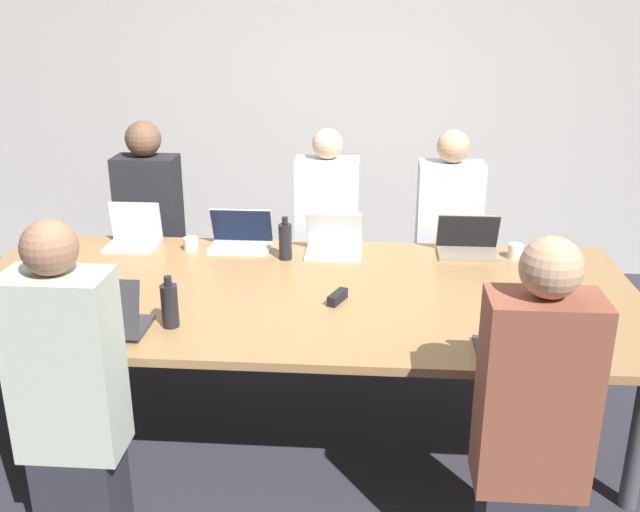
# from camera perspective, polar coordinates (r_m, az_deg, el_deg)

# --- Properties ---
(ground_plane) EXTENTS (24.00, 24.00, 0.00)m
(ground_plane) POSITION_cam_1_polar(r_m,az_deg,el_deg) (3.99, -1.80, -12.76)
(ground_plane) COLOR #2D2D38
(curtain_wall) EXTENTS (12.00, 0.06, 2.80)m
(curtain_wall) POSITION_cam_1_polar(r_m,az_deg,el_deg) (5.77, 0.58, 12.45)
(curtain_wall) COLOR #BCB7B2
(curtain_wall) RESTS_ON ground_plane
(conference_table) EXTENTS (3.48, 1.56, 0.76)m
(conference_table) POSITION_cam_1_polar(r_m,az_deg,el_deg) (3.66, -1.92, -3.42)
(conference_table) COLOR #9E7547
(conference_table) RESTS_ON ground_plane
(laptop_far_midleft) EXTENTS (0.36, 0.24, 0.23)m
(laptop_far_midleft) POSITION_cam_1_polar(r_m,az_deg,el_deg) (4.25, -6.33, 1.57)
(laptop_far_midleft) COLOR silver
(laptop_far_midleft) RESTS_ON conference_table
(cup_far_midleft) EXTENTS (0.08, 0.08, 0.08)m
(cup_far_midleft) POSITION_cam_1_polar(r_m,az_deg,el_deg) (4.26, -10.29, 0.96)
(cup_far_midleft) COLOR white
(cup_far_midleft) RESTS_ON conference_table
(bottle_far_midleft) EXTENTS (0.08, 0.08, 0.25)m
(bottle_far_midleft) POSITION_cam_1_polar(r_m,az_deg,el_deg) (4.03, -2.79, 1.22)
(bottle_far_midleft) COLOR black
(bottle_far_midleft) RESTS_ON conference_table
(laptop_near_right) EXTENTS (0.33, 0.22, 0.23)m
(laptop_near_right) POSITION_cam_1_polar(r_m,az_deg,el_deg) (3.07, 15.48, -6.65)
(laptop_near_right) COLOR #333338
(laptop_near_right) RESTS_ON conference_table
(person_near_right) EXTENTS (0.40, 0.24, 1.42)m
(person_near_right) POSITION_cam_1_polar(r_m,az_deg,el_deg) (2.77, 16.61, -13.00)
(person_near_right) COLOR #2D2D38
(person_near_right) RESTS_ON ground_plane
(laptop_far_left) EXTENTS (0.31, 0.25, 0.26)m
(laptop_far_left) POSITION_cam_1_polar(r_m,az_deg,el_deg) (4.40, -14.67, 1.75)
(laptop_far_left) COLOR #B7B7BC
(laptop_far_left) RESTS_ON conference_table
(person_far_left) EXTENTS (0.40, 0.24, 1.43)m
(person_far_left) POSITION_cam_1_polar(r_m,az_deg,el_deg) (4.84, -13.36, 1.89)
(person_far_left) COLOR #2D2D38
(person_far_left) RESTS_ON ground_plane
(laptop_far_center) EXTENTS (0.33, 0.25, 0.25)m
(laptop_far_center) POSITION_cam_1_polar(r_m,az_deg,el_deg) (4.13, 1.12, 1.18)
(laptop_far_center) COLOR silver
(laptop_far_center) RESTS_ON conference_table
(person_far_center) EXTENTS (0.40, 0.24, 1.40)m
(person_far_center) POSITION_cam_1_polar(r_m,az_deg,el_deg) (4.64, 0.57, 1.35)
(person_far_center) COLOR #2D2D38
(person_far_center) RESTS_ON ground_plane
(laptop_near_left) EXTENTS (0.33, 0.27, 0.27)m
(laptop_near_left) POSITION_cam_1_polar(r_m,az_deg,el_deg) (3.28, -16.66, -4.79)
(laptop_near_left) COLOR #333338
(laptop_near_left) RESTS_ON conference_table
(person_near_left) EXTENTS (0.40, 0.24, 1.41)m
(person_near_left) POSITION_cam_1_polar(r_m,az_deg,el_deg) (3.01, -19.37, -10.65)
(person_near_left) COLOR #2D2D38
(person_near_left) RESTS_ON ground_plane
(cup_near_left) EXTENTS (0.09, 0.09, 0.08)m
(cup_near_left) POSITION_cam_1_polar(r_m,az_deg,el_deg) (3.42, -20.33, -4.79)
(cup_near_left) COLOR brown
(cup_near_left) RESTS_ON conference_table
(bottle_near_left) EXTENTS (0.08, 0.08, 0.24)m
(bottle_near_left) POSITION_cam_1_polar(r_m,az_deg,el_deg) (3.28, -11.94, -3.85)
(bottle_near_left) COLOR black
(bottle_near_left) RESTS_ON conference_table
(laptop_far_right) EXTENTS (0.35, 0.23, 0.23)m
(laptop_far_right) POSITION_cam_1_polar(r_m,az_deg,el_deg) (4.21, 11.76, 1.07)
(laptop_far_right) COLOR gray
(laptop_far_right) RESTS_ON conference_table
(person_far_right) EXTENTS (0.40, 0.24, 1.41)m
(person_far_right) POSITION_cam_1_polar(r_m,az_deg,el_deg) (4.61, 10.13, 0.99)
(person_far_right) COLOR #2D2D38
(person_far_right) RESTS_ON ground_plane
(cup_far_right) EXTENTS (0.08, 0.08, 0.08)m
(cup_far_right) POSITION_cam_1_polar(r_m,az_deg,el_deg) (4.21, 15.38, 0.37)
(cup_far_right) COLOR white
(cup_far_right) RESTS_ON conference_table
(stapler) EXTENTS (0.10, 0.16, 0.05)m
(stapler) POSITION_cam_1_polar(r_m,az_deg,el_deg) (3.49, 1.41, -3.31)
(stapler) COLOR black
(stapler) RESTS_ON conference_table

